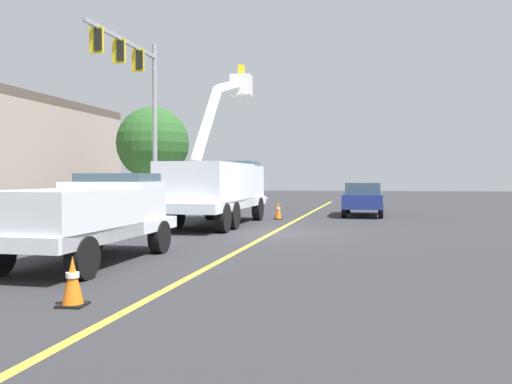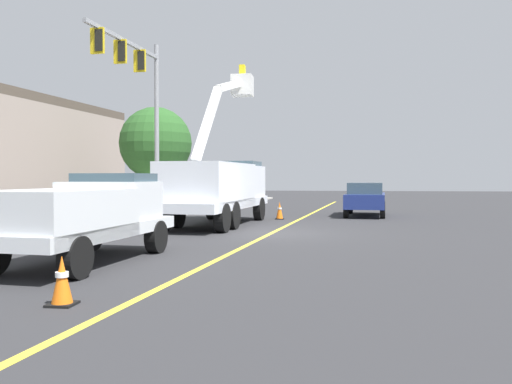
% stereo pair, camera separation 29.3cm
% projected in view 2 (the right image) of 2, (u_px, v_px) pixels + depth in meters
% --- Properties ---
extents(ground, '(120.00, 120.00, 0.00)m').
position_uv_depth(ground, '(271.00, 233.00, 18.64)').
color(ground, '#2D2D30').
extents(sidewalk_far_side, '(60.07, 9.38, 0.12)m').
position_uv_depth(sidewalk_far_side, '(68.00, 227.00, 20.52)').
color(sidewalk_far_side, '#B2ADA3').
rests_on(sidewalk_far_side, ground).
extents(lane_centre_stripe, '(49.78, 4.99, 0.01)m').
position_uv_depth(lane_centre_stripe, '(271.00, 233.00, 18.64)').
color(lane_centre_stripe, yellow).
rests_on(lane_centre_stripe, ground).
extents(utility_bucket_truck, '(8.40, 3.28, 6.91)m').
position_uv_depth(utility_bucket_truck, '(218.00, 186.00, 22.00)').
color(utility_bucket_truck, white).
rests_on(utility_bucket_truck, ground).
extents(service_pickup_truck, '(5.78, 2.63, 2.06)m').
position_uv_depth(service_pickup_truck, '(83.00, 214.00, 12.19)').
color(service_pickup_truck, silver).
rests_on(service_pickup_truck, ground).
extents(passing_minivan, '(4.96, 2.36, 1.69)m').
position_uv_depth(passing_minivan, '(366.00, 197.00, 27.15)').
color(passing_minivan, navy).
rests_on(passing_minivan, ground).
extents(traffic_cone_leading, '(0.40, 0.40, 0.77)m').
position_uv_depth(traffic_cone_leading, '(62.00, 281.00, 8.15)').
color(traffic_cone_leading, black).
rests_on(traffic_cone_leading, ground).
extents(traffic_cone_mid_front, '(0.40, 0.40, 0.82)m').
position_uv_depth(traffic_cone_mid_front, '(280.00, 211.00, 24.92)').
color(traffic_cone_mid_front, black).
rests_on(traffic_cone_mid_front, ground).
extents(traffic_signal_mast, '(6.51, 0.93, 8.41)m').
position_uv_depth(traffic_signal_mast, '(139.00, 87.00, 24.09)').
color(traffic_signal_mast, gray).
rests_on(traffic_signal_mast, ground).
extents(street_tree_right, '(4.08, 4.08, 5.93)m').
position_uv_depth(street_tree_right, '(156.00, 143.00, 30.20)').
color(street_tree_right, brown).
rests_on(street_tree_right, ground).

